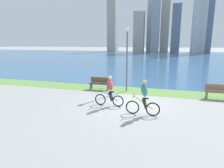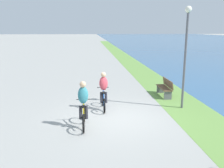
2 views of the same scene
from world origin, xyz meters
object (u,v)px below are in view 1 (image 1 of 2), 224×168
(cyclist_lead, at_px, (110,91))
(lamppost_tall, at_px, (127,51))
(bench_near_path, at_px, (100,84))
(bench_far_along_path, at_px, (218,92))
(cyclist_trailing, at_px, (144,98))

(cyclist_lead, relative_size, lamppost_tall, 0.38)
(bench_near_path, bearing_deg, bench_far_along_path, -1.54)
(cyclist_trailing, relative_size, bench_near_path, 1.13)
(cyclist_trailing, distance_m, bench_far_along_path, 5.64)
(lamppost_tall, bearing_deg, bench_far_along_path, -3.61)
(bench_far_along_path, bearing_deg, cyclist_lead, -152.12)
(cyclist_lead, distance_m, cyclist_trailing, 2.09)
(bench_far_along_path, bearing_deg, bench_near_path, 178.46)
(cyclist_trailing, bearing_deg, cyclist_lead, 156.51)
(lamppost_tall, bearing_deg, bench_near_path, -175.43)
(cyclist_lead, relative_size, bench_near_path, 1.11)
(cyclist_lead, height_order, bench_near_path, cyclist_lead)
(bench_near_path, distance_m, lamppost_tall, 3.07)
(bench_far_along_path, relative_size, lamppost_tall, 0.34)
(cyclist_trailing, height_order, bench_near_path, cyclist_trailing)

